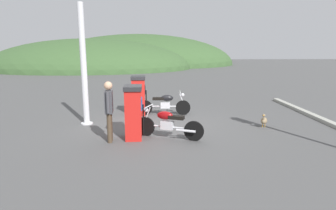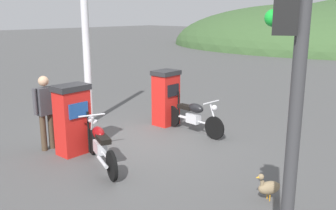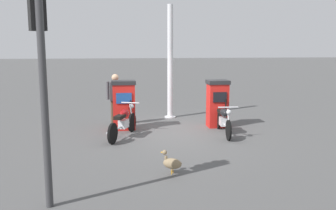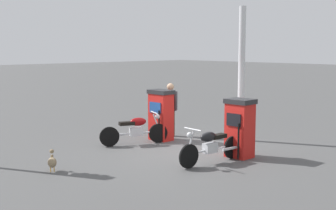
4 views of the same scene
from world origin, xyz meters
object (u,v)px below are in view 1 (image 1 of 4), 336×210
at_px(motorcycle_near_pump, 168,123).
at_px(wandering_duck, 264,120).
at_px(fuel_pump_far, 139,95).
at_px(motorcycle_far_pump, 165,103).
at_px(fuel_pump_near, 134,112).
at_px(attendant_person, 109,108).
at_px(canopy_support_pole, 84,68).

bearing_deg(motorcycle_near_pump, wandering_duck, 16.54).
relative_size(fuel_pump_far, motorcycle_near_pump, 0.79).
bearing_deg(fuel_pump_far, motorcycle_near_pump, -72.06).
bearing_deg(motorcycle_far_pump, wandering_duck, -31.90).
distance_m(fuel_pump_near, fuel_pump_far, 2.97).
bearing_deg(fuel_pump_far, motorcycle_far_pump, -4.67).
bearing_deg(fuel_pump_far, fuel_pump_near, -90.00).
xyz_separation_m(fuel_pump_near, motorcycle_near_pump, (0.97, -0.04, -0.33)).
distance_m(fuel_pump_near, attendant_person, 0.72).
xyz_separation_m(fuel_pump_near, wandering_duck, (4.18, 0.92, -0.54)).
height_order(fuel_pump_near, fuel_pump_far, fuel_pump_near).
relative_size(fuel_pump_near, motorcycle_near_pump, 0.80).
distance_m(fuel_pump_near, motorcycle_near_pump, 1.03).
bearing_deg(motorcycle_far_pump, fuel_pump_near, -109.51).
bearing_deg(attendant_person, motorcycle_near_pump, 7.90).
xyz_separation_m(fuel_pump_far, motorcycle_far_pump, (1.02, -0.08, -0.30)).
height_order(motorcycle_near_pump, wandering_duck, motorcycle_near_pump).
bearing_deg(attendant_person, fuel_pump_far, 78.73).
relative_size(fuel_pump_far, canopy_support_pole, 0.38).
distance_m(attendant_person, wandering_duck, 5.02).
height_order(fuel_pump_far, motorcycle_near_pump, fuel_pump_far).
bearing_deg(fuel_pump_far, attendant_person, -101.27).
xyz_separation_m(fuel_pump_near, canopy_support_pole, (-1.72, 1.67, 1.14)).
xyz_separation_m(motorcycle_near_pump, attendant_person, (-1.62, -0.22, 0.52)).
bearing_deg(motorcycle_near_pump, fuel_pump_near, 177.93).
bearing_deg(canopy_support_pole, fuel_pump_far, 36.94).
xyz_separation_m(fuel_pump_far, canopy_support_pole, (-1.72, -1.29, 1.16)).
xyz_separation_m(attendant_person, canopy_support_pole, (-1.08, 1.93, 0.96)).
bearing_deg(motorcycle_far_pump, canopy_support_pole, -156.18).
bearing_deg(wandering_duck, canopy_support_pole, 172.70).
xyz_separation_m(fuel_pump_far, motorcycle_near_pump, (0.97, -3.00, -0.32)).
bearing_deg(fuel_pump_near, canopy_support_pole, 135.80).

